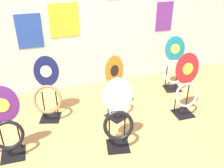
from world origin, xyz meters
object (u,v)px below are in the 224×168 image
toilet_seat_display_purple_note (6,124)px  toilet_seat_display_teal_sax (174,66)px  toilet_seat_display_white_plain (118,118)px  toilet_seat_display_crimson_swirl (186,85)px  toilet_seat_display_orange_sun (117,91)px  toilet_seat_display_navy_moon (47,92)px

toilet_seat_display_purple_note → toilet_seat_display_teal_sax: toilet_seat_display_teal_sax is taller
toilet_seat_display_white_plain → toilet_seat_display_crimson_swirl: bearing=17.2°
toilet_seat_display_white_plain → toilet_seat_display_teal_sax: size_ratio=0.99×
toilet_seat_display_crimson_swirl → toilet_seat_display_orange_sun: toilet_seat_display_crimson_swirl is taller
toilet_seat_display_purple_note → toilet_seat_display_orange_sun: bearing=13.5°
toilet_seat_display_white_plain → toilet_seat_display_teal_sax: toilet_seat_display_teal_sax is taller
toilet_seat_display_white_plain → toilet_seat_display_teal_sax: bearing=37.5°
toilet_seat_display_white_plain → toilet_seat_display_purple_note: bearing=168.3°
toilet_seat_display_white_plain → toilet_seat_display_crimson_swirl: size_ratio=0.97×
toilet_seat_display_orange_sun → toilet_seat_display_white_plain: bearing=-108.3°
toilet_seat_display_white_plain → toilet_seat_display_crimson_swirl: 1.23m
toilet_seat_display_teal_sax → toilet_seat_display_white_plain: bearing=-142.5°
toilet_seat_display_purple_note → toilet_seat_display_crimson_swirl: toilet_seat_display_crimson_swirl is taller
toilet_seat_display_navy_moon → toilet_seat_display_teal_sax: 2.17m
toilet_seat_display_purple_note → toilet_seat_display_teal_sax: (2.68, 0.83, -0.02)m
toilet_seat_display_teal_sax → toilet_seat_display_purple_note: bearing=-162.8°
toilet_seat_display_navy_moon → toilet_seat_display_crimson_swirl: bearing=-15.8°
toilet_seat_display_purple_note → toilet_seat_display_orange_sun: 1.50m
toilet_seat_display_purple_note → toilet_seat_display_orange_sun: (1.46, 0.35, -0.03)m
toilet_seat_display_purple_note → toilet_seat_display_orange_sun: toilet_seat_display_orange_sun is taller
toilet_seat_display_navy_moon → toilet_seat_display_purple_note: bearing=-129.2°
toilet_seat_display_navy_moon → toilet_seat_display_teal_sax: (2.16, 0.19, 0.00)m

